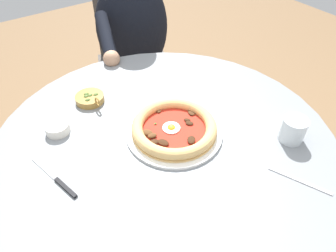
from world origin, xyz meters
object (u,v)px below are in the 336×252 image
Objects in this scene: water_glass at (293,131)px; diner_person at (135,64)px; ramekin_capers at (57,128)px; olive_pan at (90,98)px; fork_utensil at (300,181)px; dining_table at (165,164)px; pizza_on_plate at (175,129)px; steak_knife at (60,182)px; cafe_chair_diner at (132,50)px.

diner_person is (0.02, -0.95, -0.24)m from water_glass.
diner_person reaches higher than ramekin_capers.
fork_utensil is (-0.32, 0.65, -0.01)m from olive_pan.
dining_table is 0.37m from ramekin_capers.
water_glass is 0.62× the size of olive_pan.
olive_pan is at bearing -50.90° from water_glass.
pizza_on_plate is at bearing 173.94° from dining_table.
pizza_on_plate reaches higher than steak_knife.
fork_utensil is at bearing 116.57° from pizza_on_plate.
water_glass reaches higher than ramekin_capers.
fork_utensil is (0.11, 0.12, -0.03)m from water_glass.
diner_person is at bearing 66.67° from cafe_chair_diner.
pizza_on_plate is 0.34m from olive_pan.
steak_knife is 2.70× the size of ramekin_capers.
diner_person is 1.33× the size of cafe_chair_diner.
steak_knife is 0.18× the size of diner_person.
steak_knife is (0.65, -0.24, -0.03)m from water_glass.
diner_person is 0.14m from cafe_chair_diner.
ramekin_capers is 0.79m from diner_person.
water_glass is 0.38× the size of steak_knife.
water_glass is 0.69m from steak_knife.
pizza_on_plate is 2.41× the size of olive_pan.
diner_person reaches higher than olive_pan.
water_glass is 1.11m from cafe_chair_diner.
ramekin_capers is (-0.07, -0.20, 0.01)m from steak_knife.
cafe_chair_diner reaches higher than olive_pan.
pizza_on_plate is at bearing 143.53° from ramekin_capers.
diner_person reaches higher than fork_utensil.
fork_utensil is (-0.47, 0.56, -0.01)m from ramekin_capers.
dining_table is at bearing 110.13° from olive_pan.
fork_utensil is (-0.21, 0.35, 0.13)m from dining_table.
water_glass is (-0.28, 0.22, 0.01)m from pizza_on_plate.
dining_table is 14.20× the size of ramekin_capers.
water_glass is 1.03× the size of ramekin_capers.
water_glass is at bearing 142.70° from ramekin_capers.
dining_table is 0.35m from steak_knife.
cafe_chair_diner is (-0.62, -0.65, -0.21)m from ramekin_capers.
fork_utensil is (-0.54, 0.37, -0.00)m from steak_knife.
pizza_on_plate is at bearing 70.04° from diner_person.
ramekin_capers is at bearing 42.31° from diner_person.
water_glass reaches higher than pizza_on_plate.
water_glass is (-0.32, 0.23, 0.16)m from dining_table.
olive_pan is at bearing 45.80° from diner_person.
ramekin_capers is at bearing 30.28° from olive_pan.
water_glass is 0.07× the size of diner_person.
water_glass is at bearing 90.91° from diner_person.
ramekin_capers is 0.92m from cafe_chair_diner.
fork_utensil is 1.10m from diner_person.
steak_knife is 0.97m from diner_person.
steak_knife is at bearing -3.25° from dining_table.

